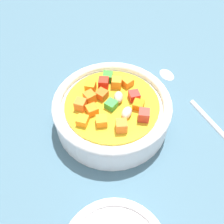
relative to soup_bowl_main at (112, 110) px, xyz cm
name	(u,v)px	position (x,y,z in cm)	size (l,w,h in cm)	color
ground_plane	(112,125)	(0.01, 0.00, -3.90)	(140.00, 140.00, 2.00)	#42667A
soup_bowl_main	(112,110)	(0.00, 0.00, 0.00)	(18.58, 18.58, 6.34)	white
spoon	(198,107)	(14.22, 5.65, -2.47)	(16.30, 20.08, 0.88)	silver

